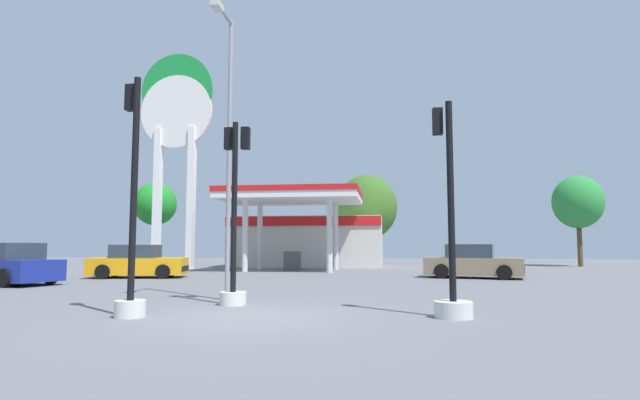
{
  "coord_description": "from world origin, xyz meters",
  "views": [
    {
      "loc": [
        2.84,
        -10.11,
        1.49
      ],
      "look_at": [
        -0.85,
        17.6,
        3.99
      ],
      "focal_mm": 28.1,
      "sensor_mm": 36.0,
      "label": 1
    }
  ],
  "objects": [
    {
      "name": "corner_streetlamp",
      "position": [
        -1.46,
        2.91,
        4.63
      ],
      "size": [
        0.24,
        1.48,
        7.82
      ],
      "color": "gray",
      "rests_on": "ground"
    },
    {
      "name": "tree_2",
      "position": [
        15.94,
        26.29,
        4.41
      ],
      "size": [
        3.34,
        3.34,
        6.25
      ],
      "color": "brown",
      "rests_on": "ground"
    },
    {
      "name": "tree_0",
      "position": [
        -15.0,
        26.62,
        4.61
      ],
      "size": [
        3.28,
        3.28,
        6.3
      ],
      "color": "brown",
      "rests_on": "ground"
    },
    {
      "name": "traffic_signal_0",
      "position": [
        -0.96,
        2.08,
        1.77
      ],
      "size": [
        0.66,
        0.69,
        4.6
      ],
      "color": "silver",
      "rests_on": "ground"
    },
    {
      "name": "gas_station",
      "position": [
        -2.55,
        23.74,
        2.0
      ],
      "size": [
        10.14,
        12.36,
        4.62
      ],
      "color": "beige",
      "rests_on": "ground"
    },
    {
      "name": "traffic_signal_1",
      "position": [
        -2.44,
        -0.26,
        1.67
      ],
      "size": [
        0.63,
        0.67,
        5.05
      ],
      "color": "silver",
      "rests_on": "ground"
    },
    {
      "name": "traffic_signal_2",
      "position": [
        4.15,
        0.54,
        1.17
      ],
      "size": [
        0.78,
        0.78,
        4.51
      ],
      "color": "silver",
      "rests_on": "ground"
    },
    {
      "name": "station_pole_sign",
      "position": [
        -10.37,
        19.66,
        8.89
      ],
      "size": [
        4.7,
        0.56,
        13.71
      ],
      "color": "white",
      "rests_on": "ground"
    },
    {
      "name": "ground_plane",
      "position": [
        0.0,
        0.0,
        0.0
      ],
      "size": [
        90.0,
        90.0,
        0.0
      ],
      "primitive_type": "plane",
      "color": "slate",
      "rests_on": "ground"
    },
    {
      "name": "tree_1",
      "position": [
        1.36,
        27.86,
        4.32
      ],
      "size": [
        4.6,
        4.6,
        6.78
      ],
      "color": "brown",
      "rests_on": "ground"
    },
    {
      "name": "car_2",
      "position": [
        -11.34,
        7.04,
        0.7
      ],
      "size": [
        4.67,
        2.97,
        1.55
      ],
      "color": "black",
      "rests_on": "ground"
    },
    {
      "name": "car_1",
      "position": [
        6.67,
        13.14,
        0.68
      ],
      "size": [
        4.51,
        2.75,
        1.51
      ],
      "color": "black",
      "rests_on": "ground"
    },
    {
      "name": "car_0",
      "position": [
        -8.34,
        11.4,
        0.67
      ],
      "size": [
        4.41,
        2.55,
        1.48
      ],
      "color": "black",
      "rests_on": "ground"
    }
  ]
}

